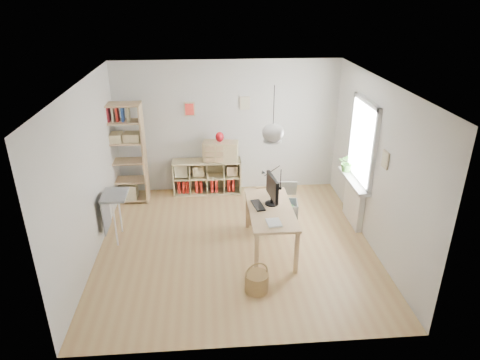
{
  "coord_description": "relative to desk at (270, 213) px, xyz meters",
  "views": [
    {
      "loc": [
        -0.41,
        -6.1,
        3.95
      ],
      "look_at": [
        0.1,
        0.3,
        1.05
      ],
      "focal_mm": 32.0,
      "sensor_mm": 36.0,
      "label": 1
    }
  ],
  "objects": [
    {
      "name": "drawer_chest",
      "position": [
        -0.71,
        2.19,
        0.26
      ],
      "size": [
        0.74,
        0.43,
        0.4
      ],
      "primitive_type": "cube",
      "rotation": [
        0.0,
        0.0,
        -0.16
      ],
      "color": "tan",
      "rests_on": "cube_shelf"
    },
    {
      "name": "side_table",
      "position": [
        -2.59,
        0.5,
        0.01
      ],
      "size": [
        0.4,
        0.55,
        0.85
      ],
      "color": "gray",
      "rests_on": "ground"
    },
    {
      "name": "cube_shelf",
      "position": [
        -1.02,
        2.23,
        -0.36
      ],
      "size": [
        1.4,
        0.38,
        0.72
      ],
      "color": "tan",
      "rests_on": "ground"
    },
    {
      "name": "desk",
      "position": [
        0.0,
        0.0,
        0.0
      ],
      "size": [
        0.7,
        1.5,
        0.75
      ],
      "color": "tan",
      "rests_on": "ground"
    },
    {
      "name": "chair",
      "position": [
        0.05,
        0.63,
        -0.21
      ],
      "size": [
        0.41,
        0.41,
        0.78
      ],
      "rotation": [
        0.0,
        0.0,
        0.09
      ],
      "color": "gray",
      "rests_on": "ground"
    },
    {
      "name": "yarn_ball",
      "position": [
        0.12,
        0.45,
        0.17
      ],
      "size": [
        0.14,
        0.14,
        0.14
      ],
      "primitive_type": "sphere",
      "color": "#4B0A13",
      "rests_on": "desk"
    },
    {
      "name": "potted_plant",
      "position": [
        1.57,
        1.1,
        0.38
      ],
      "size": [
        0.37,
        0.35,
        0.35
      ],
      "primitive_type": "imported",
      "rotation": [
        0.0,
        0.0,
        -0.29
      ],
      "color": "#366927",
      "rests_on": "windowsill"
    },
    {
      "name": "radiator",
      "position": [
        1.64,
        0.75,
        -0.26
      ],
      "size": [
        0.1,
        0.8,
        0.8
      ],
      "primitive_type": "cube",
      "color": "white",
      "rests_on": "ground"
    },
    {
      "name": "room_shell",
      "position": [
        -0.0,
        0.0,
        1.34
      ],
      "size": [
        4.5,
        4.5,
        4.5
      ],
      "color": "silver",
      "rests_on": "ground"
    },
    {
      "name": "red_vase",
      "position": [
        -0.72,
        2.19,
        0.56
      ],
      "size": [
        0.17,
        0.17,
        0.2
      ],
      "primitive_type": "ellipsoid",
      "color": "#AA0E19",
      "rests_on": "drawer_chest"
    },
    {
      "name": "window_unit",
      "position": [
        1.68,
        0.75,
        0.89
      ],
      "size": [
        0.07,
        1.16,
        1.46
      ],
      "color": "white",
      "rests_on": "ground"
    },
    {
      "name": "tall_bookshelf",
      "position": [
        -2.59,
        1.95,
        0.43
      ],
      "size": [
        0.8,
        0.38,
        2.0
      ],
      "color": "tan",
      "rests_on": "ground"
    },
    {
      "name": "wicker_basket",
      "position": [
        -0.33,
        -1.07,
        -0.51
      ],
      "size": [
        0.34,
        0.34,
        0.47
      ],
      "rotation": [
        0.0,
        0.0,
        0.29
      ],
      "color": "#9E7F47",
      "rests_on": "ground"
    },
    {
      "name": "paper_tray",
      "position": [
        -0.02,
        -0.49,
        0.11
      ],
      "size": [
        0.23,
        0.27,
        0.03
      ],
      "primitive_type": "cube",
      "rotation": [
        0.0,
        0.0,
        0.09
      ],
      "color": "silver",
      "rests_on": "desk"
    },
    {
      "name": "ground",
      "position": [
        -0.55,
        0.15,
        -0.66
      ],
      "size": [
        4.5,
        4.5,
        0.0
      ],
      "primitive_type": "plane",
      "color": "tan",
      "rests_on": "ground"
    },
    {
      "name": "storage_chest",
      "position": [
        0.41,
        1.13,
        -0.46
      ],
      "size": [
        0.64,
        0.7,
        0.59
      ],
      "rotation": [
        0.0,
        0.0,
        -0.13
      ],
      "color": "#B1B1AD",
      "rests_on": "ground"
    },
    {
      "name": "keyboard",
      "position": [
        -0.19,
        0.09,
        0.1
      ],
      "size": [
        0.21,
        0.41,
        0.02
      ],
      "primitive_type": "cube",
      "rotation": [
        0.0,
        0.0,
        0.17
      ],
      "color": "black",
      "rests_on": "desk"
    },
    {
      "name": "monitor",
      "position": [
        0.04,
        0.13,
        0.36
      ],
      "size": [
        0.22,
        0.55,
        0.48
      ],
      "rotation": [
        0.0,
        0.0,
        0.13
      ],
      "color": "black",
      "rests_on": "desk"
    },
    {
      "name": "windowsill",
      "position": [
        1.59,
        0.75,
        0.17
      ],
      "size": [
        0.22,
        1.2,
        0.06
      ],
      "primitive_type": "cube",
      "color": "silver",
      "rests_on": "radiator"
    },
    {
      "name": "task_lamp",
      "position": [
        0.09,
        0.62,
        0.36
      ],
      "size": [
        0.37,
        0.14,
        0.4
      ],
      "color": "black",
      "rests_on": "desk"
    }
  ]
}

